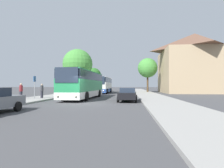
% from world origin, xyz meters
% --- Properties ---
extents(ground_plane, '(300.00, 300.00, 0.00)m').
position_xyz_m(ground_plane, '(0.00, 0.00, 0.00)').
color(ground_plane, '#424244').
rests_on(ground_plane, ground).
extents(sidewalk_left, '(4.00, 120.00, 0.15)m').
position_xyz_m(sidewalk_left, '(-7.00, 0.00, 0.07)').
color(sidewalk_left, gray).
rests_on(sidewalk_left, ground_plane).
extents(sidewalk_right, '(4.00, 120.00, 0.15)m').
position_xyz_m(sidewalk_right, '(7.00, 0.00, 0.07)').
color(sidewalk_right, gray).
rests_on(sidewalk_right, ground_plane).
extents(building_right_background, '(14.05, 12.77, 13.15)m').
position_xyz_m(building_right_background, '(18.33, 24.52, 6.58)').
color(building_right_background, tan).
rests_on(building_right_background, ground_plane).
extents(bus_front, '(3.03, 11.63, 3.36)m').
position_xyz_m(bus_front, '(-1.79, 5.73, 1.79)').
color(bus_front, silver).
rests_on(bus_front, ground_plane).
extents(bus_middle, '(2.84, 11.31, 3.32)m').
position_xyz_m(bus_middle, '(-1.67, 21.16, 1.77)').
color(bus_middle, '#2D519E').
rests_on(bus_middle, ground_plane).
extents(parked_car_right_near, '(2.05, 4.17, 1.40)m').
position_xyz_m(parked_car_right_near, '(3.67, 2.40, 0.74)').
color(parked_car_right_near, black).
rests_on(parked_car_right_near, ground_plane).
extents(bus_stop_sign, '(0.08, 0.45, 2.55)m').
position_xyz_m(bus_stop_sign, '(-6.48, 2.52, 1.73)').
color(bus_stop_sign, gray).
rests_on(bus_stop_sign, sidewalk_left).
extents(pedestrian_waiting_near, '(0.36, 0.36, 1.68)m').
position_xyz_m(pedestrian_waiting_near, '(-6.52, 4.19, 1.00)').
color(pedestrian_waiting_near, '#23232D').
rests_on(pedestrian_waiting_near, sidewalk_left).
extents(pedestrian_waiting_far, '(0.36, 0.36, 1.73)m').
position_xyz_m(pedestrian_waiting_far, '(-8.31, 2.92, 1.02)').
color(pedestrian_waiting_far, '#23232D').
rests_on(pedestrian_waiting_far, sidewalk_left).
extents(tree_left_near, '(4.68, 4.68, 6.67)m').
position_xyz_m(tree_left_near, '(-6.70, 35.12, 4.47)').
color(tree_left_near, '#47331E').
rests_on(tree_left_near, sidewalk_left).
extents(tree_left_far, '(6.57, 6.57, 9.51)m').
position_xyz_m(tree_left_far, '(-7.55, 22.14, 6.37)').
color(tree_left_far, '#47331E').
rests_on(tree_left_far, sidewalk_left).
extents(tree_right_near, '(4.51, 4.51, 7.80)m').
position_xyz_m(tree_right_near, '(8.10, 25.45, 5.67)').
color(tree_right_near, '#47331E').
rests_on(tree_right_near, sidewalk_right).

